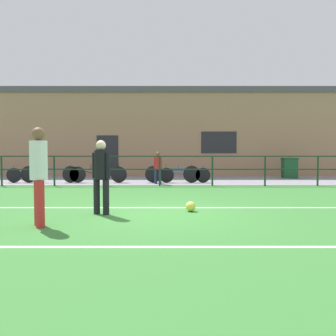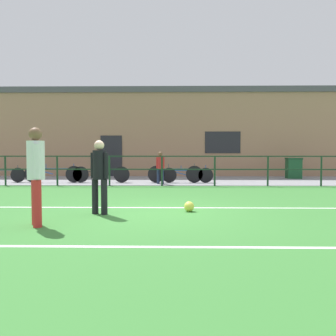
{
  "view_description": "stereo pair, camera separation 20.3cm",
  "coord_description": "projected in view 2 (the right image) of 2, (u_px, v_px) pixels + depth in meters",
  "views": [
    {
      "loc": [
        0.32,
        -8.15,
        1.38
      ],
      "look_at": [
        0.28,
        3.61,
        0.8
      ],
      "focal_mm": 40.0,
      "sensor_mm": 36.0,
      "label": 1
    },
    {
      "loc": [
        0.52,
        -8.15,
        1.38
      ],
      "look_at": [
        0.28,
        3.61,
        0.8
      ],
      "focal_mm": 40.0,
      "sensor_mm": 36.0,
      "label": 2
    }
  ],
  "objects": [
    {
      "name": "trash_bin_0",
      "position": [
        294.0,
        168.0,
        17.64
      ],
      "size": [
        0.69,
        0.58,
        0.97
      ],
      "color": "#194C28",
      "rests_on": "pavement_strip"
    },
    {
      "name": "soccer_ball_spare",
      "position": [
        189.0,
        207.0,
        8.33
      ],
      "size": [
        0.23,
        0.23,
        0.23
      ],
      "primitive_type": "sphere",
      "color": "#E5E04C",
      "rests_on": "ground"
    },
    {
      "name": "ground",
      "position": [
        152.0,
        213.0,
        8.21
      ],
      "size": [
        60.0,
        44.0,
        0.04
      ],
      "primitive_type": "cube",
      "color": "#387A33"
    },
    {
      "name": "spectator_child",
      "position": [
        160.0,
        166.0,
        14.79
      ],
      "size": [
        0.33,
        0.22,
        1.28
      ],
      "rotation": [
        0.0,
        0.0,
        2.79
      ],
      "color": "#232D4C",
      "rests_on": "pavement_strip"
    },
    {
      "name": "clubhouse_facade",
      "position": [
        166.0,
        133.0,
        20.28
      ],
      "size": [
        28.0,
        2.56,
        4.6
      ],
      "color": "#A37A5B",
      "rests_on": "ground"
    },
    {
      "name": "player_striker",
      "position": [
        36.0,
        170.0,
        6.72
      ],
      "size": [
        0.31,
        0.45,
        1.78
      ],
      "rotation": [
        0.0,
        0.0,
        2.02
      ],
      "color": "red",
      "rests_on": "ground"
    },
    {
      "name": "bicycle_parked_1",
      "position": [
        101.0,
        174.0,
        15.44
      ],
      "size": [
        2.36,
        0.04,
        0.76
      ],
      "color": "black",
      "rests_on": "pavement_strip"
    },
    {
      "name": "bicycle_parked_4",
      "position": [
        175.0,
        174.0,
        15.37
      ],
      "size": [
        2.27,
        0.04,
        0.78
      ],
      "color": "black",
      "rests_on": "pavement_strip"
    },
    {
      "name": "perimeter_fence",
      "position": [
        162.0,
        166.0,
        14.17
      ],
      "size": [
        36.07,
        0.07,
        1.15
      ],
      "color": "#193823",
      "rests_on": "ground"
    },
    {
      "name": "bicycle_parked_3",
      "position": [
        53.0,
        174.0,
        15.48
      ],
      "size": [
        2.4,
        0.04,
        0.78
      ],
      "color": "black",
      "rests_on": "pavement_strip"
    },
    {
      "name": "bicycle_parked_2",
      "position": [
        187.0,
        175.0,
        15.36
      ],
      "size": [
        2.11,
        0.04,
        0.72
      ],
      "color": "black",
      "rests_on": "pavement_strip"
    },
    {
      "name": "pavement_strip",
      "position": [
        164.0,
        180.0,
        16.7
      ],
      "size": [
        48.0,
        5.0,
        0.02
      ],
      "primitive_type": "cube",
      "color": "gray",
      "rests_on": "ground"
    },
    {
      "name": "field_line_touchline",
      "position": [
        154.0,
        208.0,
        8.89
      ],
      "size": [
        36.0,
        0.11,
        0.0
      ],
      "primitive_type": "cube",
      "color": "white",
      "rests_on": "ground"
    },
    {
      "name": "field_line_hash",
      "position": [
        139.0,
        247.0,
        5.3
      ],
      "size": [
        36.0,
        0.11,
        0.0
      ],
      "primitive_type": "cube",
      "color": "white",
      "rests_on": "ground"
    },
    {
      "name": "player_goalkeeper",
      "position": [
        99.0,
        172.0,
        7.96
      ],
      "size": [
        0.4,
        0.28,
        1.58
      ],
      "rotation": [
        0.0,
        0.0,
        5.87
      ],
      "color": "black",
      "rests_on": "ground"
    }
  ]
}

